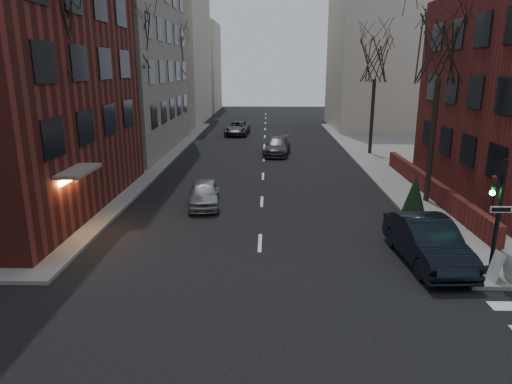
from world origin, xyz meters
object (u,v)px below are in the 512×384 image
(streetlamp_far, at_px, (185,95))
(evergreen_shrub, at_px, (414,195))
(tree_left_b, at_px, (131,38))
(tree_right_b, at_px, (376,60))
(streetlamp_near, at_px, (128,115))
(parked_sedan, at_px, (427,241))
(car_lane_gray, at_px, (277,146))
(tree_left_a, at_px, (48,31))
(car_lane_silver, at_px, (204,193))
(tree_left_c, at_px, (174,56))
(traffic_signal, at_px, (495,225))
(tree_right_a, at_px, (442,46))
(sandwich_board, at_px, (502,266))
(car_lane_far, at_px, (237,128))

(streetlamp_far, bearing_deg, evergreen_shrub, -59.78)
(tree_left_b, relative_size, tree_right_b, 1.18)
(streetlamp_near, relative_size, parked_sedan, 1.24)
(car_lane_gray, relative_size, evergreen_shrub, 2.45)
(streetlamp_far, bearing_deg, tree_left_a, -91.23)
(car_lane_silver, bearing_deg, streetlamp_near, 130.92)
(tree_right_b, height_order, streetlamp_far, tree_right_b)
(tree_left_c, height_order, streetlamp_near, tree_left_c)
(traffic_signal, relative_size, car_lane_gray, 0.82)
(car_lane_gray, xyz_separation_m, evergreen_shrub, (6.21, -16.40, 0.44))
(tree_right_a, relative_size, car_lane_silver, 2.47)
(streetlamp_near, relative_size, sandwich_board, 6.32)
(tree_left_c, xyz_separation_m, tree_right_b, (17.60, -8.00, -0.44))
(tree_right_a, bearing_deg, parked_sedan, -108.46)
(tree_left_c, bearing_deg, streetlamp_near, -88.09)
(parked_sedan, bearing_deg, car_lane_gray, 99.29)
(car_lane_far, bearing_deg, tree_left_c, -147.46)
(tree_left_a, relative_size, tree_right_a, 1.06)
(tree_right_b, bearing_deg, car_lane_silver, -128.52)
(tree_left_b, distance_m, tree_right_b, 18.64)
(sandwich_board, bearing_deg, tree_left_c, 116.30)
(tree_right_b, relative_size, sandwich_board, 9.23)
(traffic_signal, distance_m, tree_right_b, 23.71)
(traffic_signal, relative_size, evergreen_shrub, 2.02)
(tree_left_a, relative_size, evergreen_shrub, 5.17)
(evergreen_shrub, bearing_deg, tree_left_c, 123.19)
(parked_sedan, height_order, car_lane_far, parked_sedan)
(tree_left_c, xyz_separation_m, car_lane_silver, (5.80, -22.82, -7.36))
(tree_left_c, relative_size, sandwich_board, 9.78)
(tree_left_a, distance_m, car_lane_gray, 21.79)
(streetlamp_far, height_order, car_lane_far, streetlamp_far)
(tree_left_a, xyz_separation_m, tree_right_b, (17.60, 18.00, -0.88))
(tree_left_b, bearing_deg, car_lane_far, 71.31)
(tree_left_c, height_order, parked_sedan, tree_left_c)
(car_lane_gray, xyz_separation_m, car_lane_far, (-4.05, 11.48, 0.01))
(traffic_signal, relative_size, car_lane_far, 0.78)
(tree_right_a, height_order, streetlamp_far, tree_right_a)
(tree_left_b, bearing_deg, car_lane_silver, -56.67)
(traffic_signal, height_order, car_lane_gray, traffic_signal)
(parked_sedan, relative_size, car_lane_gray, 1.04)
(tree_left_a, bearing_deg, tree_left_c, 90.00)
(tree_left_b, height_order, tree_right_b, tree_left_b)
(sandwich_board, bearing_deg, traffic_signal, 106.28)
(sandwich_board, bearing_deg, car_lane_far, 105.73)
(tree_left_c, height_order, evergreen_shrub, tree_left_c)
(car_lane_far, relative_size, evergreen_shrub, 2.60)
(tree_right_b, relative_size, parked_sedan, 1.81)
(streetlamp_near, relative_size, car_lane_silver, 1.60)
(parked_sedan, bearing_deg, tree_left_a, 161.79)
(streetlamp_near, bearing_deg, evergreen_shrub, -23.10)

